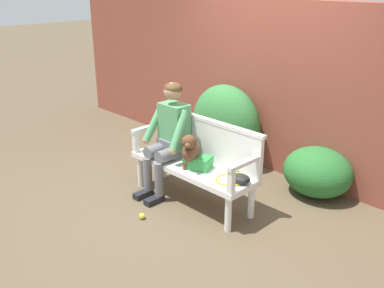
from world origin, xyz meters
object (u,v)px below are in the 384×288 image
object	(u,v)px
garden_bench	(192,170)
dog_on_bench	(191,150)
tennis_racket	(230,179)
baseball_glove	(240,179)
tennis_ball	(142,216)
sports_bag	(198,162)
person_seated	(169,134)

from	to	relation	value
garden_bench	dog_on_bench	bearing A→B (deg)	-53.93
tennis_racket	baseball_glove	xyz separation A→B (m)	(0.12, 0.02, 0.04)
tennis_racket	tennis_ball	size ratio (longest dim) A/B	8.81
garden_bench	baseball_glove	world-z (taller)	baseball_glove
dog_on_bench	sports_bag	bearing A→B (deg)	41.68
baseball_glove	sports_bag	xyz separation A→B (m)	(-0.56, -0.05, 0.03)
baseball_glove	dog_on_bench	bearing A→B (deg)	-171.15
person_seated	baseball_glove	xyz separation A→B (m)	(1.03, 0.05, -0.23)
tennis_ball	sports_bag	bearing A→B (deg)	73.48
garden_bench	tennis_racket	size ratio (longest dim) A/B	2.71
dog_on_bench	sports_bag	distance (m)	0.16
tennis_racket	baseball_glove	size ratio (longest dim) A/B	2.64
dog_on_bench	baseball_glove	size ratio (longest dim) A/B	1.92
garden_bench	sports_bag	xyz separation A→B (m)	(0.11, -0.01, 0.13)
dog_on_bench	baseball_glove	xyz separation A→B (m)	(0.62, 0.11, -0.17)
person_seated	baseball_glove	bearing A→B (deg)	2.79
tennis_racket	baseball_glove	world-z (taller)	baseball_glove
dog_on_bench	tennis_racket	world-z (taller)	dog_on_bench
dog_on_bench	baseball_glove	world-z (taller)	dog_on_bench
person_seated	tennis_ball	distance (m)	0.99
garden_bench	tennis_ball	size ratio (longest dim) A/B	23.87
dog_on_bench	garden_bench	bearing A→B (deg)	126.07
baseball_glove	person_seated	bearing A→B (deg)	-178.11
garden_bench	tennis_racket	bearing A→B (deg)	1.61
baseball_glove	sports_bag	size ratio (longest dim) A/B	0.79
person_seated	dog_on_bench	distance (m)	0.42
tennis_racket	dog_on_bench	bearing A→B (deg)	-170.58
garden_bench	person_seated	world-z (taller)	person_seated
baseball_glove	sports_bag	bearing A→B (deg)	-175.54
baseball_glove	sports_bag	distance (m)	0.56
garden_bench	baseball_glove	distance (m)	0.67
sports_bag	baseball_glove	bearing A→B (deg)	5.35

